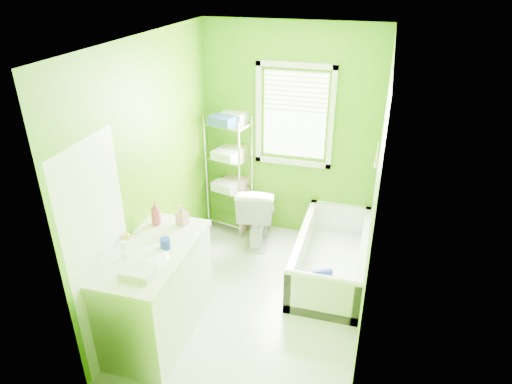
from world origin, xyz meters
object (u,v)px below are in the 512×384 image
(bathtub, at_px, (331,262))
(wire_shelf_unit, at_px, (230,162))
(toilet, at_px, (257,212))
(vanity, at_px, (157,290))

(bathtub, bearing_deg, wire_shelf_unit, 154.66)
(bathtub, relative_size, wire_shelf_unit, 1.03)
(toilet, relative_size, vanity, 0.65)
(toilet, bearing_deg, wire_shelf_unit, -33.64)
(toilet, xyz_separation_m, vanity, (-0.45, -1.79, 0.09))
(toilet, bearing_deg, bathtub, 145.54)
(vanity, bearing_deg, toilet, 75.96)
(vanity, distance_m, wire_shelf_unit, 2.03)
(toilet, bearing_deg, vanity, 67.08)
(bathtub, height_order, wire_shelf_unit, wire_shelf_unit)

